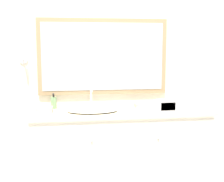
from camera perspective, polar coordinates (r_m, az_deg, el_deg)
wall_back at (r=3.45m, az=0.55°, el=4.20°), size 8.00×0.18×2.55m
vanity_counter at (r=3.30m, az=1.49°, el=-10.94°), size 1.82×0.60×0.87m
sink_basin at (r=3.13m, az=-3.57°, el=-3.41°), size 0.51×0.37×0.20m
soap_bottle at (r=3.31m, az=-10.61°, el=-2.09°), size 0.06×0.06×0.16m
appliance_box at (r=3.17m, az=9.95°, el=-2.64°), size 0.20×0.11×0.12m
picture_frame at (r=3.41m, az=14.28°, el=-1.89°), size 0.09×0.01×0.13m
hand_towel_near_sink at (r=3.15m, az=-12.31°, el=-3.37°), size 0.16×0.14×0.05m
hand_towel_far_corner at (r=3.34m, az=5.45°, el=-2.64°), size 0.14×0.10×0.04m
metal_tray at (r=3.17m, az=5.03°, el=-3.53°), size 0.15×0.11×0.01m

